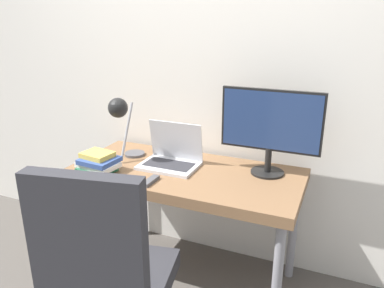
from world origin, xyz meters
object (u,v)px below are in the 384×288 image
Objects in this scene: monitor at (271,126)px; office_chair at (105,273)px; book_stack at (98,163)px; laptop at (171,157)px; desk_lamp at (121,116)px.

monitor is 0.52× the size of office_chair.
monitor is 2.25× the size of book_stack.
office_chair is 0.76m from book_stack.
book_stack is (-0.89, -0.36, -0.23)m from monitor.
monitor is at bearing 10.92° from laptop.
book_stack is at bearing 127.48° from office_chair.
laptop is 1.37× the size of book_stack.
monitor is at bearing 22.05° from book_stack.
monitor is 1.13m from office_chair.
desk_lamp is 1.63× the size of book_stack.
book_stack is at bearing -157.95° from monitor.
desk_lamp is at bearing 117.39° from office_chair.
desk_lamp is at bearing -167.63° from laptop.
laptop is 0.87m from office_chair.
laptop is 0.61× the size of monitor.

